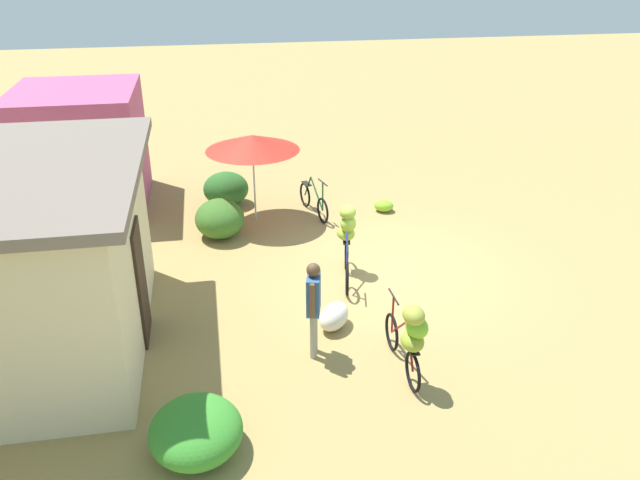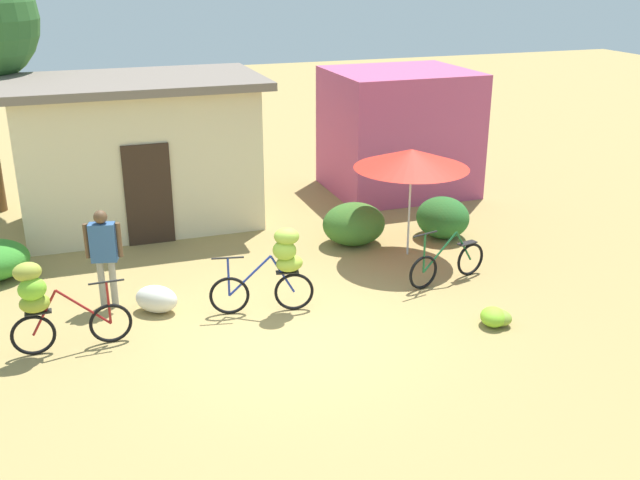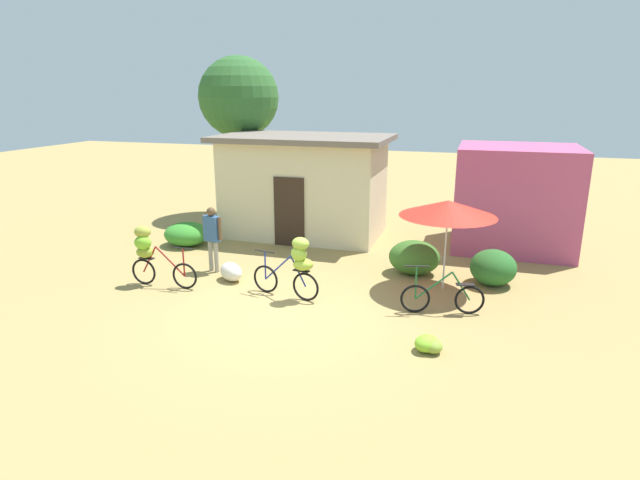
% 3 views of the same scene
% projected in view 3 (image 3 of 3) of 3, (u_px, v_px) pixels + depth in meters
% --- Properties ---
extents(ground_plane, '(60.00, 60.00, 0.00)m').
position_uv_depth(ground_plane, '(282.00, 312.00, 10.67)').
color(ground_plane, '#9E854D').
extents(building_low, '(5.15, 3.15, 3.05)m').
position_uv_depth(building_low, '(304.00, 185.00, 16.03)').
color(building_low, beige).
rests_on(building_low, ground).
extents(shop_pink, '(3.20, 2.80, 2.88)m').
position_uv_depth(shop_pink, '(515.00, 198.00, 14.72)').
color(shop_pink, '#BA4A78').
rests_on(shop_pink, ground).
extents(tree_behind_building, '(2.74, 2.74, 5.49)m').
position_uv_depth(tree_behind_building, '(239.00, 98.00, 17.89)').
color(tree_behind_building, brown).
rests_on(tree_behind_building, ground).
extents(hedge_bush_front_left, '(1.31, 1.21, 0.67)m').
position_uv_depth(hedge_bush_front_left, '(187.00, 234.00, 15.20)').
color(hedge_bush_front_left, '#37892C').
rests_on(hedge_bush_front_left, ground).
extents(hedge_bush_front_right, '(1.24, 1.09, 0.83)m').
position_uv_depth(hedge_bush_front_right, '(414.00, 257.00, 12.81)').
color(hedge_bush_front_right, '#396B26').
rests_on(hedge_bush_front_right, ground).
extents(hedge_bush_mid, '(1.05, 1.11, 0.82)m').
position_uv_depth(hedge_bush_mid, '(493.00, 267.00, 12.09)').
color(hedge_bush_mid, '#296628').
rests_on(hedge_bush_mid, ground).
extents(market_umbrella, '(2.13, 2.13, 2.05)m').
position_uv_depth(market_umbrella, '(448.00, 208.00, 11.41)').
color(market_umbrella, beige).
rests_on(market_umbrella, ground).
extents(bicycle_leftmost, '(1.68, 0.44, 1.39)m').
position_uv_depth(bicycle_leftmost, '(149.00, 251.00, 11.93)').
color(bicycle_leftmost, black).
rests_on(bicycle_leftmost, ground).
extents(bicycle_near_pile, '(1.63, 0.50, 1.40)m').
position_uv_depth(bicycle_near_pile, '(296.00, 263.00, 11.13)').
color(bicycle_near_pile, black).
rests_on(bicycle_near_pile, ground).
extents(bicycle_center_loaded, '(1.65, 0.44, 1.01)m').
position_uv_depth(bicycle_center_loaded, '(442.00, 298.00, 10.53)').
color(bicycle_center_loaded, black).
rests_on(bicycle_center_loaded, ground).
extents(banana_pile_on_ground, '(0.63, 0.59, 0.28)m').
position_uv_depth(banana_pile_on_ground, '(429.00, 344.00, 9.04)').
color(banana_pile_on_ground, '#85C42C').
rests_on(banana_pile_on_ground, ground).
extents(produce_sack, '(0.83, 0.77, 0.44)m').
position_uv_depth(produce_sack, '(231.00, 272.00, 12.39)').
color(produce_sack, silver).
rests_on(produce_sack, ground).
extents(person_vendor, '(0.57, 0.29, 1.63)m').
position_uv_depth(person_vendor, '(212.00, 233.00, 12.80)').
color(person_vendor, gray).
rests_on(person_vendor, ground).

